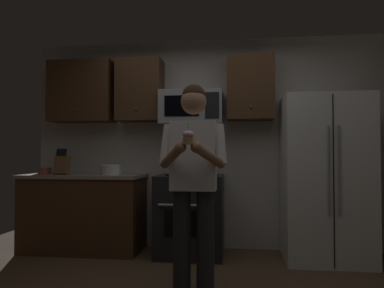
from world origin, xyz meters
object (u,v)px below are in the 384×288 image
Objects in this scene: oven_range at (190,215)px; person at (193,174)px; microwave at (192,108)px; bowl_small_colored at (45,171)px; bowl_large_white at (111,169)px; cupcake at (188,137)px; refrigerator at (325,178)px; knife_block at (62,165)px.

oven_range is 0.53× the size of person.
microwave is 4.55× the size of bowl_small_colored.
microwave is 2.96× the size of bowl_large_white.
bowl_large_white is 1.44× the size of cupcake.
refrigerator is at bearing 39.98° from person.
oven_range is 3.72× the size of bowl_large_white.
person is at bearing 90.00° from cupcake.
bowl_large_white is (-0.96, -0.12, -0.74)m from microwave.
oven_range is 1.26× the size of microwave.
microwave is (0.00, 0.12, 1.26)m from oven_range.
refrigerator is 3.31m from bowl_small_colored.
refrigerator reaches higher than knife_block.
refrigerator is at bearing 47.39° from cupcake.
microwave is at bearing 7.30° from bowl_large_white.
bowl_small_colored is (-1.81, -0.10, -0.76)m from microwave.
oven_range is 1.88m from bowl_small_colored.
cupcake is (-0.00, -0.33, 0.30)m from person.
refrigerator reaches higher than cupcake.
bowl_large_white is 1.89m from cupcake.
person is (0.18, -1.15, 0.53)m from oven_range.
refrigerator is 10.35× the size of cupcake.
microwave reaches higher than cupcake.
refrigerator is 5.63× the size of knife_block.
bowl_large_white is 1.61m from person.
microwave is 1.66m from cupcake.
cupcake reaches higher than bowl_small_colored.
cupcake is at bearing -39.83° from knife_block.
oven_range is at bearing -90.02° from microwave.
cupcake is (0.18, -1.60, -0.43)m from microwave.
microwave is at bearing 3.19° from bowl_small_colored.
bowl_small_colored is at bearing 179.42° from oven_range.
person is at bearing -45.32° from bowl_large_white.
knife_block reaches higher than oven_range.
oven_range is 5.36× the size of cupcake.
person is (1.13, -1.15, 0.01)m from bowl_large_white.
person is 10.13× the size of cupcake.
oven_range is at bearing 96.83° from cupcake.
bowl_small_colored is 0.09× the size of person.
microwave is 1.97m from bowl_small_colored.
bowl_large_white is at bearing 2.53° from knife_block.
knife_block is at bearing 179.82° from refrigerator.
bowl_large_white is (-0.96, -0.00, 0.52)m from oven_range.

